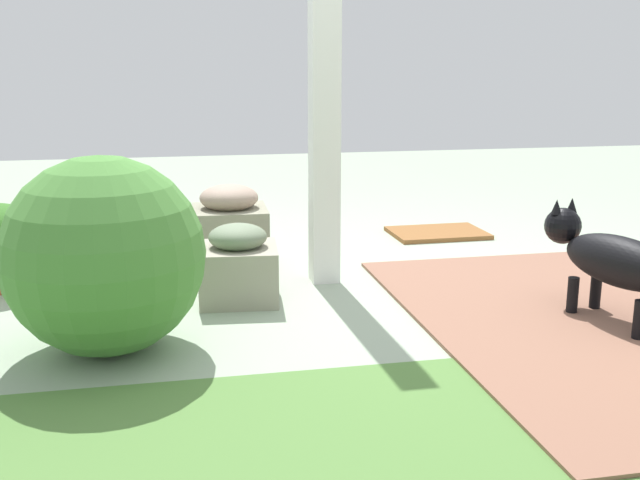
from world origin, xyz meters
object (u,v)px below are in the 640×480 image
terracotta_pot_spiky (128,227)px  dog (611,258)px  porch_pillar (324,73)px  doormat (437,233)px  round_shrub (104,256)px  stone_planter_nearest (230,230)px  stone_planter_near (238,266)px

terracotta_pot_spiky → dog: terracotta_pot_spiky is taller
porch_pillar → doormat: bearing=-137.2°
porch_pillar → round_shrub: (1.08, 0.83, -0.71)m
stone_planter_nearest → round_shrub: size_ratio=0.60×
stone_planter_near → dog: dog is taller
stone_planter_near → dog: bearing=157.5°
stone_planter_near → terracotta_pot_spiky: bearing=-48.4°
stone_planter_near → terracotta_pot_spiky: size_ratio=0.75×
round_shrub → stone_planter_nearest: bearing=-117.0°
doormat → stone_planter_near: bearing=38.3°
terracotta_pot_spiky → doormat: size_ratio=0.87×
stone_planter_nearest → round_shrub: (0.60, 1.18, 0.18)m
stone_planter_nearest → doormat: size_ratio=0.77×
round_shrub → terracotta_pot_spiky: size_ratio=1.46×
porch_pillar → stone_planter_near: bearing=27.0°
dog → doormat: bearing=-85.9°
stone_planter_nearest → terracotta_pot_spiky: terracotta_pot_spiky is taller
dog → terracotta_pot_spiky: bearing=-30.8°
round_shrub → stone_planter_near: bearing=-135.6°
porch_pillar → terracotta_pot_spiky: size_ratio=4.00×
stone_planter_near → dog: 1.76m
stone_planter_nearest → porch_pillar: bearing=144.0°
porch_pillar → stone_planter_nearest: size_ratio=4.53×
stone_planter_nearest → round_shrub: round_shrub is taller
stone_planter_near → round_shrub: 0.86m
round_shrub → dog: size_ratio=1.06×
porch_pillar → round_shrub: bearing=37.5°
stone_planter_nearest → dog: (-1.61, 1.27, 0.08)m
stone_planter_nearest → dog: bearing=141.7°
porch_pillar → dog: size_ratio=2.89×
stone_planter_nearest → doormat: 1.60m
porch_pillar → stone_planter_nearest: porch_pillar is taller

